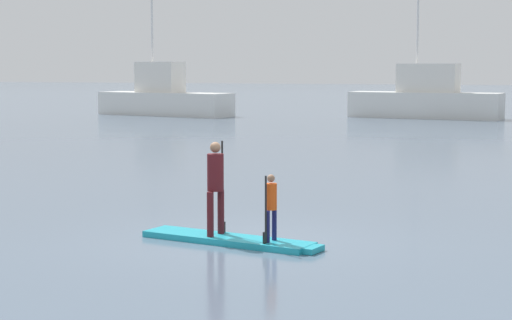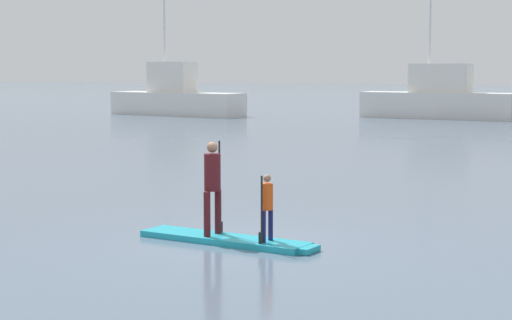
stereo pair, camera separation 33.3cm
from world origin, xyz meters
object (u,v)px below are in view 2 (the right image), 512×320
at_px(paddleboard_near, 228,240).
at_px(paddler_adult, 213,182).
at_px(paddler_child_solo, 267,204).
at_px(motor_boat_small_navy, 176,98).
at_px(fishing_boat_green_midground, 438,99).

height_order(paddleboard_near, paddler_adult, paddler_adult).
height_order(paddler_child_solo, motor_boat_small_navy, motor_boat_small_navy).
distance_m(paddleboard_near, fishing_boat_green_midground, 35.26).
relative_size(paddleboard_near, motor_boat_small_navy, 0.37).
xyz_separation_m(paddleboard_near, paddler_child_solo, (0.71, -0.17, 0.64)).
bearing_deg(motor_boat_small_navy, paddler_adult, -65.34).
distance_m(paddler_child_solo, motor_boat_small_navy, 37.39).
relative_size(paddler_child_solo, fishing_boat_green_midground, 0.12).
distance_m(paddleboard_near, motor_boat_small_navy, 36.94).
xyz_separation_m(paddler_child_solo, motor_boat_small_navy, (-16.32, 33.64, 0.31)).
bearing_deg(motor_boat_small_navy, paddleboard_near, -64.99).
distance_m(paddler_adult, motor_boat_small_navy, 36.75).
relative_size(paddleboard_near, paddler_adult, 2.07).
bearing_deg(paddleboard_near, fishing_boat_green_midground, 91.73).
height_order(paddler_child_solo, fishing_boat_green_midground, fishing_boat_green_midground).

